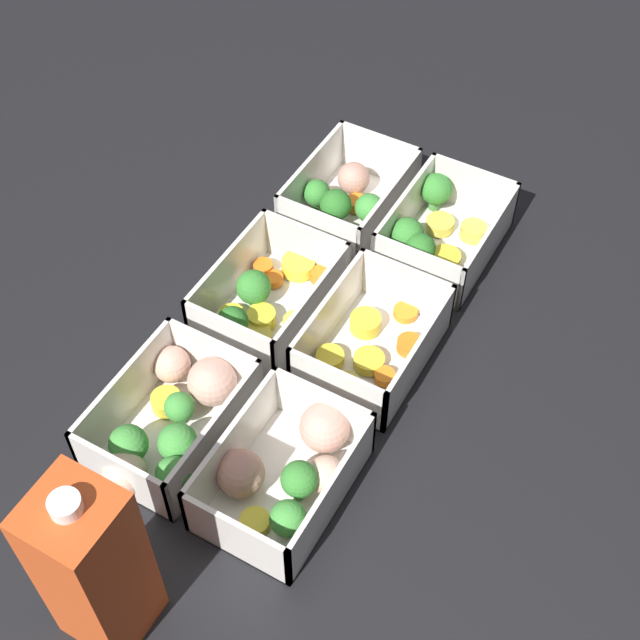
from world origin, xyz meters
TOP-DOWN VIEW (x-y plane):
  - ground_plane at (0.00, 0.00)m, footprint 4.00×4.00m
  - container_near_left at (-0.17, -0.06)m, footprint 0.18×0.12m
  - container_near_center at (-0.00, -0.06)m, footprint 0.16×0.11m
  - container_near_right at (0.18, -0.05)m, footprint 0.17×0.12m
  - container_far_left at (-0.18, 0.06)m, footprint 0.19×0.12m
  - container_far_center at (-0.00, 0.07)m, footprint 0.17×0.11m
  - container_far_right at (0.18, 0.06)m, footprint 0.17×0.11m
  - juice_carton at (-0.36, 0.00)m, footprint 0.07×0.07m

SIDE VIEW (x-z plane):
  - ground_plane at x=0.00m, z-range 0.00..0.00m
  - container_near_center at x=0.00m, z-range -0.01..0.05m
  - container_far_center at x=0.00m, z-range -0.01..0.05m
  - container_near_right at x=0.18m, z-range -0.01..0.06m
  - container_far_right at x=0.18m, z-range -0.01..0.06m
  - container_near_left at x=-0.17m, z-range -0.01..0.06m
  - container_far_left at x=-0.18m, z-range -0.01..0.06m
  - juice_carton at x=-0.36m, z-range -0.01..0.20m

